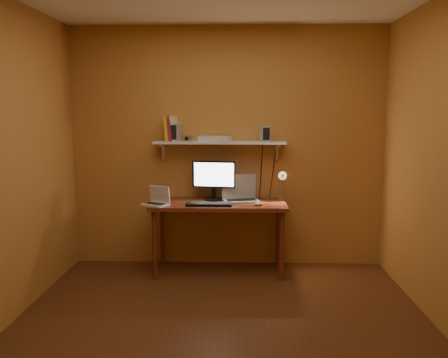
{
  "coord_description": "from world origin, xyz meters",
  "views": [
    {
      "loc": [
        0.13,
        -3.56,
        1.69
      ],
      "look_at": [
        -0.02,
        1.18,
        1.01
      ],
      "focal_mm": 38.0,
      "sensor_mm": 36.0,
      "label": 1
    }
  ],
  "objects_px": {
    "netbook": "(157,200)",
    "keyboard": "(209,204)",
    "speaker_left": "(174,132)",
    "shelf_camera": "(187,139)",
    "monitor": "(214,178)",
    "wall_shelf": "(220,143)",
    "desk_lamp": "(282,181)",
    "desk": "(219,211)",
    "speaker_right": "(265,134)",
    "mouse": "(259,204)",
    "laptop": "(240,194)",
    "router": "(215,139)"
  },
  "relations": [
    {
      "from": "speaker_left",
      "to": "shelf_camera",
      "type": "height_order",
      "value": "speaker_left"
    },
    {
      "from": "speaker_left",
      "to": "speaker_right",
      "type": "bearing_deg",
      "value": 11.27
    },
    {
      "from": "mouse",
      "to": "desk",
      "type": "bearing_deg",
      "value": 167.75
    },
    {
      "from": "wall_shelf",
      "to": "laptop",
      "type": "xyz_separation_m",
      "value": [
        0.22,
        -0.09,
        -0.54
      ]
    },
    {
      "from": "netbook",
      "to": "desk_lamp",
      "type": "xyz_separation_m",
      "value": [
        1.28,
        0.28,
        0.16
      ]
    },
    {
      "from": "speaker_right",
      "to": "desk",
      "type": "bearing_deg",
      "value": -173.71
    },
    {
      "from": "desk",
      "to": "desk_lamp",
      "type": "relative_size",
      "value": 3.73
    },
    {
      "from": "shelf_camera",
      "to": "monitor",
      "type": "bearing_deg",
      "value": -0.09
    },
    {
      "from": "wall_shelf",
      "to": "shelf_camera",
      "type": "bearing_deg",
      "value": -171.43
    },
    {
      "from": "speaker_right",
      "to": "router",
      "type": "distance_m",
      "value": 0.53
    },
    {
      "from": "speaker_right",
      "to": "shelf_camera",
      "type": "height_order",
      "value": "speaker_right"
    },
    {
      "from": "speaker_right",
      "to": "shelf_camera",
      "type": "xyz_separation_m",
      "value": [
        -0.82,
        -0.04,
        -0.05
      ]
    },
    {
      "from": "mouse",
      "to": "shelf_camera",
      "type": "relative_size",
      "value": 0.88
    },
    {
      "from": "wall_shelf",
      "to": "speaker_left",
      "type": "xyz_separation_m",
      "value": [
        -0.48,
        -0.01,
        0.11
      ]
    },
    {
      "from": "netbook",
      "to": "speaker_right",
      "type": "height_order",
      "value": "speaker_right"
    },
    {
      "from": "desk_lamp",
      "to": "shelf_camera",
      "type": "height_order",
      "value": "shelf_camera"
    },
    {
      "from": "speaker_left",
      "to": "laptop",
      "type": "bearing_deg",
      "value": 4.99
    },
    {
      "from": "keyboard",
      "to": "shelf_camera",
      "type": "relative_size",
      "value": 4.16
    },
    {
      "from": "desk",
      "to": "keyboard",
      "type": "height_order",
      "value": "keyboard"
    },
    {
      "from": "speaker_left",
      "to": "desk_lamp",
      "type": "bearing_deg",
      "value": 8.69
    },
    {
      "from": "mouse",
      "to": "speaker_left",
      "type": "relative_size",
      "value": 0.5
    },
    {
      "from": "desk",
      "to": "mouse",
      "type": "bearing_deg",
      "value": -19.39
    },
    {
      "from": "shelf_camera",
      "to": "router",
      "type": "relative_size",
      "value": 0.34
    },
    {
      "from": "laptop",
      "to": "netbook",
      "type": "bearing_deg",
      "value": -174.18
    },
    {
      "from": "speaker_right",
      "to": "shelf_camera",
      "type": "bearing_deg",
      "value": 168.44
    },
    {
      "from": "netbook",
      "to": "keyboard",
      "type": "xyz_separation_m",
      "value": [
        0.52,
        -0.0,
        -0.04
      ]
    },
    {
      "from": "wall_shelf",
      "to": "speaker_left",
      "type": "bearing_deg",
      "value": -178.81
    },
    {
      "from": "wall_shelf",
      "to": "desk_lamp",
      "type": "distance_m",
      "value": 0.77
    },
    {
      "from": "wall_shelf",
      "to": "desk_lamp",
      "type": "bearing_deg",
      "value": -5.88
    },
    {
      "from": "wall_shelf",
      "to": "keyboard",
      "type": "relative_size",
      "value": 3.04
    },
    {
      "from": "wall_shelf",
      "to": "shelf_camera",
      "type": "distance_m",
      "value": 0.35
    },
    {
      "from": "keyboard",
      "to": "desk_lamp",
      "type": "height_order",
      "value": "desk_lamp"
    },
    {
      "from": "desk",
      "to": "desk_lamp",
      "type": "height_order",
      "value": "desk_lamp"
    },
    {
      "from": "speaker_right",
      "to": "netbook",
      "type": "bearing_deg",
      "value": -177.11
    },
    {
      "from": "wall_shelf",
      "to": "speaker_right",
      "type": "bearing_deg",
      "value": -1.85
    },
    {
      "from": "monitor",
      "to": "netbook",
      "type": "relative_size",
      "value": 1.52
    },
    {
      "from": "keyboard",
      "to": "mouse",
      "type": "xyz_separation_m",
      "value": [
        0.5,
        0.02,
        0.01
      ]
    },
    {
      "from": "mouse",
      "to": "speaker_left",
      "type": "distance_m",
      "value": 1.18
    },
    {
      "from": "laptop",
      "to": "shelf_camera",
      "type": "xyz_separation_m",
      "value": [
        -0.56,
        0.04,
        0.58
      ]
    },
    {
      "from": "mouse",
      "to": "shelf_camera",
      "type": "height_order",
      "value": "shelf_camera"
    },
    {
      "from": "desk",
      "to": "shelf_camera",
      "type": "bearing_deg",
      "value": 157.4
    },
    {
      "from": "speaker_left",
      "to": "wall_shelf",
      "type": "bearing_deg",
      "value": 12.79
    },
    {
      "from": "desk_lamp",
      "to": "mouse",
      "type": "bearing_deg",
      "value": -133.05
    },
    {
      "from": "router",
      "to": "mouse",
      "type": "bearing_deg",
      "value": -35.91
    },
    {
      "from": "netbook",
      "to": "keyboard",
      "type": "height_order",
      "value": "netbook"
    },
    {
      "from": "desk_lamp",
      "to": "wall_shelf",
      "type": "bearing_deg",
      "value": 174.12
    },
    {
      "from": "keyboard",
      "to": "desk_lamp",
      "type": "distance_m",
      "value": 0.83
    },
    {
      "from": "monitor",
      "to": "laptop",
      "type": "height_order",
      "value": "monitor"
    },
    {
      "from": "wall_shelf",
      "to": "speaker_right",
      "type": "relative_size",
      "value": 8.49
    },
    {
      "from": "speaker_left",
      "to": "shelf_camera",
      "type": "distance_m",
      "value": 0.16
    }
  ]
}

